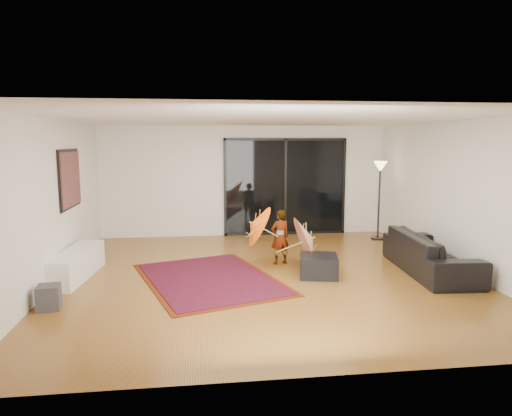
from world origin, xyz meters
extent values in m
plane|color=brown|center=(0.00, 0.00, 0.00)|extent=(7.00, 7.00, 0.00)
plane|color=white|center=(0.00, 0.00, 2.70)|extent=(7.00, 7.00, 0.00)
plane|color=silver|center=(0.00, 3.50, 1.35)|extent=(7.00, 0.00, 7.00)
plane|color=silver|center=(0.00, -3.50, 1.35)|extent=(7.00, 0.00, 7.00)
plane|color=silver|center=(-3.50, 0.00, 1.35)|extent=(0.00, 7.00, 7.00)
plane|color=silver|center=(3.50, 0.00, 1.35)|extent=(0.00, 7.00, 7.00)
cube|color=black|center=(1.00, 3.47, 1.20)|extent=(3.00, 0.04, 2.40)
cube|color=black|center=(1.00, 3.45, 2.37)|extent=(3.06, 0.06, 0.06)
cube|color=black|center=(1.00, 3.45, 0.03)|extent=(3.06, 0.06, 0.06)
cube|color=black|center=(1.00, 3.45, 1.20)|extent=(0.06, 0.06, 2.40)
cube|color=black|center=(-3.48, 1.00, 1.65)|extent=(0.02, 1.28, 1.08)
cube|color=#1D4936|center=(-3.46, 1.00, 1.65)|extent=(0.03, 1.18, 0.98)
cube|color=white|center=(-3.25, 0.27, 0.24)|extent=(0.61, 1.76, 0.48)
cube|color=#424244|center=(-3.25, -1.22, 0.17)|extent=(0.34, 0.34, 0.34)
cube|color=#4F1906|center=(-0.98, -0.12, 0.01)|extent=(2.83, 3.35, 0.01)
cube|color=#62090A|center=(-0.98, -0.12, 0.01)|extent=(2.62, 3.15, 0.02)
imported|color=black|center=(2.95, -0.16, 0.35)|extent=(1.10, 2.44, 0.70)
cube|color=black|center=(0.90, -0.16, 0.18)|extent=(0.77, 0.77, 0.37)
cylinder|color=black|center=(3.10, 2.61, 0.02)|extent=(0.32, 0.32, 0.03)
cylinder|color=black|center=(3.10, 2.61, 0.86)|extent=(0.04, 0.04, 1.71)
cone|color=#FFD899|center=(3.10, 2.61, 1.74)|extent=(0.32, 0.32, 0.25)
imported|color=#999999|center=(0.38, 0.72, 0.52)|extent=(0.44, 0.35, 1.04)
cone|color=#FA5D0D|center=(-0.17, 0.67, 0.73)|extent=(0.55, 0.83, 0.81)
cylinder|color=tan|center=(-0.17, 0.67, 0.40)|extent=(0.45, 0.02, 0.26)
cylinder|color=tan|center=(-0.17, 0.67, 0.84)|extent=(0.06, 0.02, 0.05)
cone|color=white|center=(0.98, 0.57, 0.51)|extent=(0.51, 0.97, 0.97)
cylinder|color=tan|center=(0.98, 0.57, 0.13)|extent=(0.53, 0.02, 0.21)
cylinder|color=tan|center=(0.98, 0.57, 0.62)|extent=(0.06, 0.02, 0.04)
camera|label=1|loc=(-1.14, -7.65, 2.34)|focal=32.00mm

